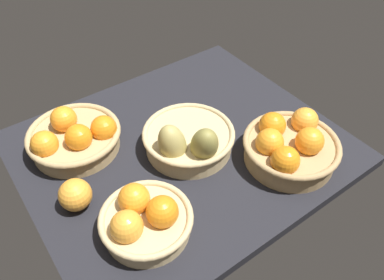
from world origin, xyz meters
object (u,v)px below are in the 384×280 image
at_px(basket_far_left, 290,146).
at_px(basket_far_right, 145,219).
at_px(loose_orange_front_gap, 75,195).
at_px(basket_center_pears, 189,140).
at_px(basket_near_right, 74,137).

xyz_separation_m(basket_far_left, basket_far_right, (0.42, -0.03, -0.01)).
bearing_deg(loose_orange_front_gap, basket_far_right, 122.01).
relative_size(basket_center_pears, loose_orange_front_gap, 3.40).
height_order(basket_far_left, loose_orange_front_gap, basket_far_left).
distance_m(basket_far_right, loose_orange_front_gap, 0.18).
relative_size(basket_far_right, loose_orange_front_gap, 2.69).
distance_m(basket_far_left, loose_orange_front_gap, 0.55).
bearing_deg(basket_near_right, basket_far_right, 93.24).
relative_size(basket_center_pears, basket_far_right, 1.26).
bearing_deg(basket_center_pears, basket_near_right, -38.37).
bearing_deg(basket_near_right, basket_far_left, 140.06).
distance_m(basket_center_pears, basket_near_right, 0.31).
relative_size(basket_far_left, basket_near_right, 1.00).
height_order(basket_center_pears, loose_orange_front_gap, basket_center_pears).
bearing_deg(basket_far_right, basket_center_pears, -146.86).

